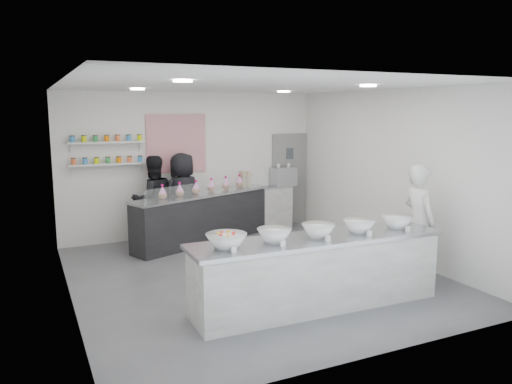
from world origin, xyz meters
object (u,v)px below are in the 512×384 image
at_px(espresso_ledge, 263,208).
at_px(staff_left, 153,200).
at_px(staff_right, 183,197).
at_px(back_bar, 204,218).
at_px(woman_prep, 419,222).
at_px(prep_counter, 318,272).
at_px(espresso_machine, 283,177).

relative_size(espresso_ledge, staff_left, 0.73).
relative_size(staff_left, staff_right, 0.98).
distance_m(back_bar, woman_prep, 4.22).
xyz_separation_m(prep_counter, staff_left, (-1.21, 4.15, 0.40)).
height_order(staff_left, staff_right, staff_right).
bearing_deg(staff_right, staff_left, -16.73).
xyz_separation_m(woman_prep, staff_left, (-3.25, 3.83, -0.03)).
height_order(espresso_ledge, staff_left, staff_left).
distance_m(prep_counter, back_bar, 3.85).
distance_m(espresso_machine, staff_left, 3.03).
bearing_deg(woman_prep, staff_right, 40.04).
distance_m(prep_counter, espresso_machine, 4.74).
distance_m(prep_counter, espresso_ledge, 4.52).
distance_m(back_bar, espresso_ledge, 1.64).
bearing_deg(woman_prep, prep_counter, 104.38).
bearing_deg(espresso_ledge, espresso_machine, 0.00).
bearing_deg(staff_left, woman_prep, 127.07).
bearing_deg(staff_right, woman_prep, 107.95).
height_order(espresso_ledge, staff_right, staff_right).
xyz_separation_m(espresso_ledge, staff_right, (-1.91, -0.18, 0.42)).
bearing_deg(back_bar, staff_right, 116.20).
height_order(prep_counter, espresso_ledge, prep_counter).
distance_m(espresso_machine, staff_right, 2.43).
xyz_separation_m(back_bar, woman_prep, (2.30, -3.51, 0.41)).
bearing_deg(espresso_ledge, staff_right, -174.61).
relative_size(prep_counter, woman_prep, 1.95).
bearing_deg(prep_counter, espresso_machine, 68.73).
relative_size(back_bar, espresso_ledge, 2.51).
xyz_separation_m(back_bar, staff_right, (-0.34, 0.31, 0.40)).
relative_size(prep_counter, staff_left, 2.02).
bearing_deg(woman_prep, staff_left, 45.70).
height_order(espresso_machine, woman_prep, woman_prep).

